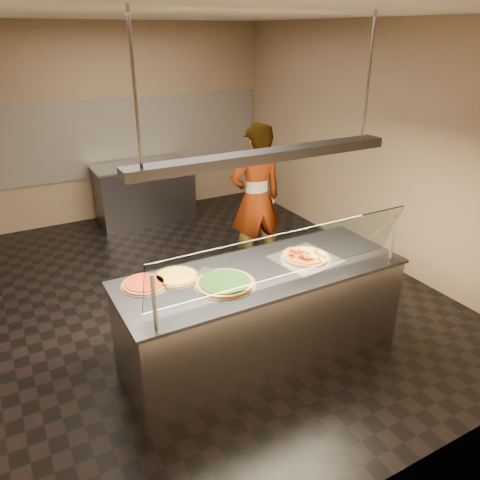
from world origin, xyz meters
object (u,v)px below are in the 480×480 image
half_pizza_pepperoni (296,258)px  half_pizza_sausage (315,254)px  heat_lamp_housing (265,156)px  worker (256,199)px  sneeze_guard (286,255)px  pizza_spinach (225,283)px  perforated_tray (306,258)px  pizza_spatula (196,272)px  pizza_tomato (145,284)px  serving_counter (262,315)px  prep_table (145,192)px  pizza_cheese (176,276)px

half_pizza_pepperoni → half_pizza_sausage: bearing=-0.9°
heat_lamp_housing → worker: bearing=61.1°
sneeze_guard → half_pizza_sausage: bearing=31.0°
sneeze_guard → worker: worker is taller
half_pizza_sausage → pizza_spinach: size_ratio=0.88×
perforated_tray → pizza_spatula: pizza_spatula is taller
half_pizza_sausage → pizza_tomato: bearing=171.0°
sneeze_guard → heat_lamp_housing: size_ratio=1.01×
perforated_tray → heat_lamp_housing: heat_lamp_housing is taller
serving_counter → perforated_tray: size_ratio=4.33×
sneeze_guard → prep_table: 4.40m
sneeze_guard → heat_lamp_housing: (0.00, 0.34, 0.72)m
sneeze_guard → prep_table: sneeze_guard is taller
sneeze_guard → worker: 2.21m
sneeze_guard → half_pizza_pepperoni: sneeze_guard is taller
half_pizza_pepperoni → pizza_spinach: 0.77m
serving_counter → sneeze_guard: 0.83m
half_pizza_pepperoni → prep_table: 4.01m
perforated_tray → pizza_tomato: bearing=170.5°
sneeze_guard → pizza_spinach: (-0.40, 0.28, -0.28)m
perforated_tray → worker: worker is taller
pizza_cheese → pizza_tomato: bearing=178.6°
perforated_tray → worker: 1.71m
pizza_cheese → heat_lamp_housing: heat_lamp_housing is taller
half_pizza_pepperoni → worker: size_ratio=0.25×
prep_table → pizza_cheese: bearing=-103.8°
half_pizza_pepperoni → pizza_cheese: half_pizza_pepperoni is taller
pizza_spinach → pizza_tomato: bearing=152.3°
sneeze_guard → prep_table: size_ratio=1.52×
half_pizza_pepperoni → pizza_spatula: 0.93m
pizza_spinach → prep_table: pizza_spinach is taller
sneeze_guard → worker: (0.91, 2.00, -0.29)m
perforated_tray → heat_lamp_housing: (-0.47, -0.00, 1.01)m
serving_counter → pizza_spatula: size_ratio=9.27×
pizza_spinach → worker: worker is taller
half_pizza_pepperoni → heat_lamp_housing: (-0.36, -0.00, 0.99)m
sneeze_guard → pizza_tomato: sneeze_guard is taller
half_pizza_pepperoni → heat_lamp_housing: size_ratio=0.20×
half_pizza_sausage → pizza_tomato: 1.58m
half_pizza_sausage → worker: worker is taller
pizza_spatula → prep_table: 3.88m
half_pizza_sausage → heat_lamp_housing: 1.15m
pizza_spatula → half_pizza_sausage: bearing=-10.5°
pizza_tomato → serving_counter: bearing=-14.1°
perforated_tray → half_pizza_pepperoni: size_ratio=1.29×
sneeze_guard → pizza_cheese: size_ratio=5.71×
perforated_tray → pizza_tomato: size_ratio=1.51×
serving_counter → pizza_cheese: size_ratio=6.30×
serving_counter → prep_table: size_ratio=1.67×
heat_lamp_housing → pizza_spatula: bearing=159.1°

